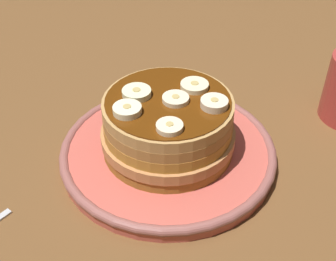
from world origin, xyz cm
name	(u,v)px	position (x,y,z in cm)	size (l,w,h in cm)	color
ground_plane	(168,166)	(0.00, 0.00, -1.50)	(140.00, 140.00, 3.00)	brown
plate	(168,151)	(0.00, 0.00, 1.07)	(25.96, 25.96, 1.98)	#CC594C
pancake_stack	(168,125)	(-0.08, 0.03, 5.01)	(16.04, 16.22, 6.90)	#9C6826
banana_slice_0	(176,98)	(0.36, -0.86, 8.74)	(2.98, 2.98, 0.78)	#F3E2BB
banana_slice_1	(136,94)	(-0.22, 3.61, 8.83)	(3.27, 3.27, 0.95)	#EEF1BE
banana_slice_2	(127,110)	(-3.35, 3.61, 8.85)	(3.08, 3.08, 0.99)	#FEF4C6
banana_slice_3	(194,86)	(3.13, -2.35, 8.76)	(3.25, 3.25, 0.81)	#F9EBB8
banana_slice_4	(214,105)	(-0.22, -5.13, 8.89)	(3.00, 3.00, 1.07)	#F4E1BF
banana_slice_5	(170,127)	(-4.97, -1.41, 8.76)	(2.78, 2.78, 0.81)	#FDE8BF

